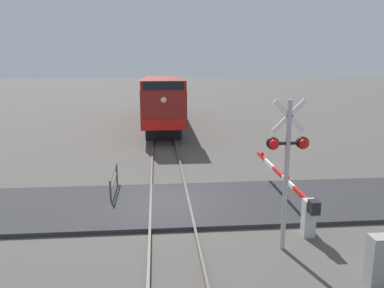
{
  "coord_description": "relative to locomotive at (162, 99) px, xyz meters",
  "views": [
    {
      "loc": [
        -0.43,
        -13.98,
        5.57
      ],
      "look_at": [
        0.95,
        1.33,
        2.07
      ],
      "focal_mm": 37.22,
      "sensor_mm": 36.0,
      "label": 1
    }
  ],
  "objects": [
    {
      "name": "ground_plane",
      "position": [
        0.0,
        -17.26,
        -2.08
      ],
      "size": [
        160.0,
        160.0,
        0.0
      ],
      "primitive_type": "plane",
      "color": "#514C47"
    },
    {
      "name": "rail_track_left",
      "position": [
        -0.72,
        -17.26,
        -2.01
      ],
      "size": [
        0.08,
        80.0,
        0.15
      ],
      "primitive_type": "cube",
      "color": "#59544C",
      "rests_on": "ground_plane"
    },
    {
      "name": "rail_track_right",
      "position": [
        0.72,
        -17.26,
        -2.01
      ],
      "size": [
        0.08,
        80.0,
        0.15
      ],
      "primitive_type": "cube",
      "color": "#59544C",
      "rests_on": "ground_plane"
    },
    {
      "name": "road_surface",
      "position": [
        0.0,
        -17.26,
        -2.01
      ],
      "size": [
        36.0,
        4.43,
        0.15
      ],
      "primitive_type": "cube",
      "color": "#2D2D30",
      "rests_on": "ground_plane"
    },
    {
      "name": "locomotive",
      "position": [
        0.0,
        0.0,
        0.0
      ],
      "size": [
        2.79,
        16.14,
        4.0
      ],
      "color": "black",
      "rests_on": "ground_plane"
    },
    {
      "name": "crossing_signal",
      "position": [
        3.15,
        -20.87,
        0.68
      ],
      "size": [
        1.18,
        0.33,
        4.39
      ],
      "color": "#ADADB2",
      "rests_on": "ground_plane"
    },
    {
      "name": "crossing_gate",
      "position": [
        4.2,
        -19.12,
        -1.25
      ],
      "size": [
        0.36,
        6.81,
        1.31
      ],
      "color": "silver",
      "rests_on": "ground_plane"
    },
    {
      "name": "utility_cabinet",
      "position": [
        4.91,
        -22.84,
        -1.45
      ],
      "size": [
        0.52,
        0.42,
        1.27
      ],
      "primitive_type": "cube",
      "color": "#999993",
      "rests_on": "ground_plane"
    },
    {
      "name": "guard_railing",
      "position": [
        -2.21,
        -15.65,
        -1.46
      ],
      "size": [
        0.08,
        2.53,
        0.95
      ],
      "color": "#4C4742",
      "rests_on": "ground_plane"
    }
  ]
}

